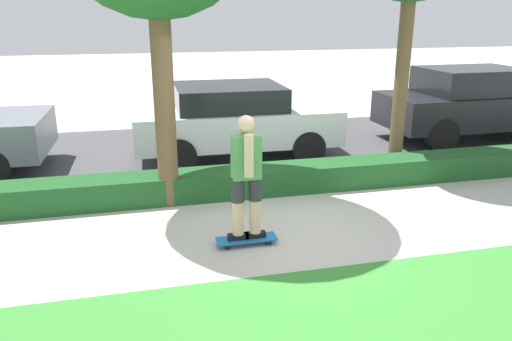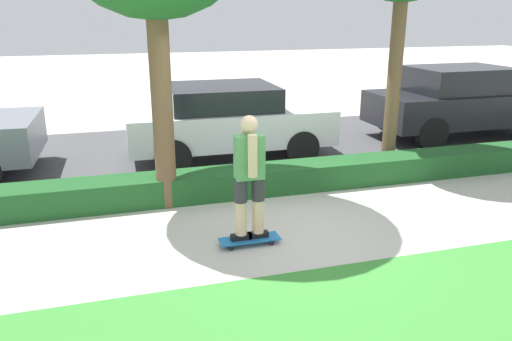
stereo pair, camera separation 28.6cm
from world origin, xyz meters
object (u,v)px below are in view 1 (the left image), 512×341
Objects in this scene: skateboard at (247,239)px; skater_person at (246,175)px; parked_car_rear at (473,102)px; parked_car_middle at (234,119)px.

skater_person is (0.00, 0.00, 0.84)m from skateboard.
parked_car_rear is at bearing 33.81° from skater_person.
parked_car_middle is 0.95× the size of parked_car_rear.
skater_person is at bearing 0.00° from skateboard.
skater_person reaches higher than parked_car_middle.
skater_person is 7.33m from parked_car_rear.
skateboard is at bearing -146.82° from parked_car_rear.
skater_person is at bearing -146.82° from parked_car_rear.
parked_car_rear is at bearing 33.81° from skateboard.
skateboard is at bearing 180.00° from skater_person.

